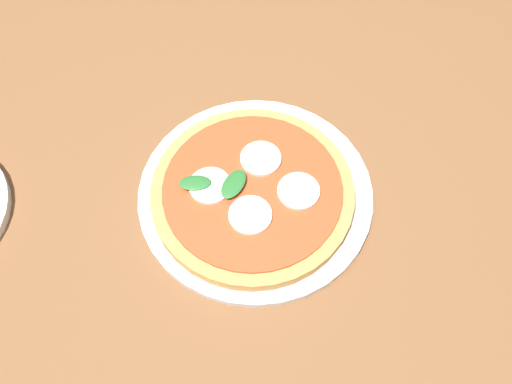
{
  "coord_description": "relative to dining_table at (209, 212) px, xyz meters",
  "views": [
    {
      "loc": [
        0.07,
        -0.39,
        1.38
      ],
      "look_at": [
        0.07,
        -0.03,
        0.76
      ],
      "focal_mm": 37.39,
      "sensor_mm": 36.0,
      "label": 1
    }
  ],
  "objects": [
    {
      "name": "dining_table",
      "position": [
        0.0,
        0.0,
        0.0
      ],
      "size": [
        1.13,
        1.16,
        0.75
      ],
      "color": "brown",
      "rests_on": "ground_plane"
    },
    {
      "name": "pizza",
      "position": [
        0.07,
        -0.03,
        0.12
      ],
      "size": [
        0.27,
        0.27,
        0.03
      ],
      "color": "tan",
      "rests_on": "serving_tray"
    },
    {
      "name": "ground_plane",
      "position": [
        0.0,
        0.0,
        -0.65
      ],
      "size": [
        6.0,
        6.0,
        0.0
      ],
      "primitive_type": "plane",
      "color": "#2D2B28"
    },
    {
      "name": "serving_tray",
      "position": [
        0.07,
        -0.03,
        0.1
      ],
      "size": [
        0.31,
        0.31,
        0.01
      ],
      "primitive_type": "cylinder",
      "color": "silver",
      "rests_on": "dining_table"
    }
  ]
}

